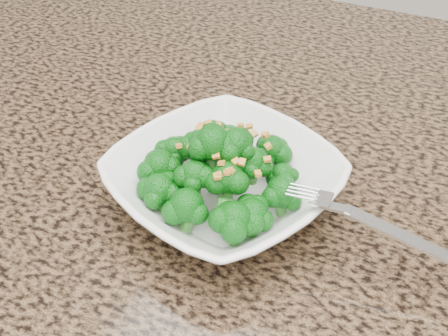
% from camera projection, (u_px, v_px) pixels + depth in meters
% --- Properties ---
extents(granite_counter, '(1.64, 1.04, 0.03)m').
position_uv_depth(granite_counter, '(259.00, 185.00, 0.67)').
color(granite_counter, brown).
rests_on(granite_counter, cabinet).
extents(bowl, '(0.30, 0.30, 0.06)m').
position_uv_depth(bowl, '(224.00, 183.00, 0.61)').
color(bowl, white).
rests_on(bowl, granite_counter).
extents(broccoli_pile, '(0.20, 0.20, 0.06)m').
position_uv_depth(broccoli_pile, '(224.00, 139.00, 0.57)').
color(broccoli_pile, '#0A5D0D').
rests_on(broccoli_pile, bowl).
extents(garlic_topping, '(0.12, 0.12, 0.01)m').
position_uv_depth(garlic_topping, '(224.00, 110.00, 0.55)').
color(garlic_topping, gold).
rests_on(garlic_topping, broccoli_pile).
extents(fork, '(0.19, 0.03, 0.01)m').
position_uv_depth(fork, '(344.00, 210.00, 0.53)').
color(fork, silver).
rests_on(fork, bowl).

